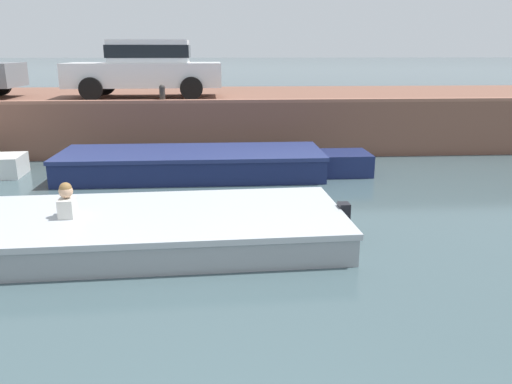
{
  "coord_description": "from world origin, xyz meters",
  "views": [
    {
      "loc": [
        -0.07,
        -1.2,
        2.66
      ],
      "look_at": [
        0.28,
        3.98,
        1.19
      ],
      "focal_mm": 35.0,
      "sensor_mm": 36.0,
      "label": 1
    }
  ],
  "objects": [
    {
      "name": "motorboat_passing",
      "position": [
        -1.63,
        5.53,
        0.23
      ],
      "size": [
        7.24,
        2.52,
        0.94
      ],
      "color": "#93999E",
      "rests_on": "ground"
    },
    {
      "name": "car_left_inner_white",
      "position": [
        -2.14,
        13.18,
        2.25
      ],
      "size": [
        4.23,
        2.09,
        1.54
      ],
      "color": "white",
      "rests_on": "far_quay_wall"
    },
    {
      "name": "boat_moored_central_navy",
      "position": [
        -0.47,
        9.55,
        0.28
      ],
      "size": [
        6.76,
        1.93,
        0.56
      ],
      "color": "navy",
      "rests_on": "ground"
    },
    {
      "name": "far_quay_wall",
      "position": [
        0.0,
        14.36,
        0.7
      ],
      "size": [
        60.0,
        6.0,
        1.4
      ],
      "primitive_type": "cube",
      "color": "brown",
      "rests_on": "ground"
    },
    {
      "name": "ground_plane",
      "position": [
        0.0,
        5.68,
        0.0
      ],
      "size": [
        400.0,
        400.0,
        0.0
      ],
      "primitive_type": "plane",
      "color": "#3D5156"
    },
    {
      "name": "mooring_bollard_mid",
      "position": [
        -1.57,
        11.61,
        1.64
      ],
      "size": [
        0.15,
        0.15,
        0.45
      ],
      "color": "#2D2B28",
      "rests_on": "far_quay_wall"
    },
    {
      "name": "far_wall_coping",
      "position": [
        0.0,
        11.48,
        1.44
      ],
      "size": [
        60.0,
        0.24,
        0.08
      ],
      "primitive_type": "cube",
      "color": "#925F4C",
      "rests_on": "far_quay_wall"
    }
  ]
}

